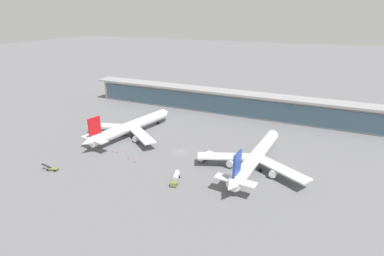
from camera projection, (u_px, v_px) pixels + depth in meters
ground_plane at (181, 151)px, 141.34m from camera, size 1200.00×1200.00×0.00m
airliner_left_stand at (130, 127)px, 157.64m from camera, size 46.62×61.33×16.40m
airliner_centre_stand at (255, 157)px, 124.17m from camera, size 47.26×61.60×16.40m
service_truck_near_nose_olive at (52, 168)px, 124.10m from camera, size 6.91×3.15×2.70m
service_truck_under_wing_olive at (175, 177)px, 115.48m from camera, size 4.68×8.88×2.95m
service_truck_mid_apron_white at (207, 156)px, 132.98m from camera, size 5.12×7.60×3.10m
terminal_building at (226, 101)px, 193.34m from camera, size 194.42×12.80×15.20m
safety_cone_alpha at (98, 147)px, 145.25m from camera, size 0.62×0.62×0.70m
safety_cone_bravo at (113, 151)px, 141.26m from camera, size 0.62×0.62×0.70m
safety_cone_charlie at (117, 152)px, 140.41m from camera, size 0.62×0.62×0.70m
safety_cone_delta at (135, 162)px, 131.01m from camera, size 0.62×0.62×0.70m
safety_cone_echo at (128, 158)px, 134.54m from camera, size 0.62×0.62×0.70m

